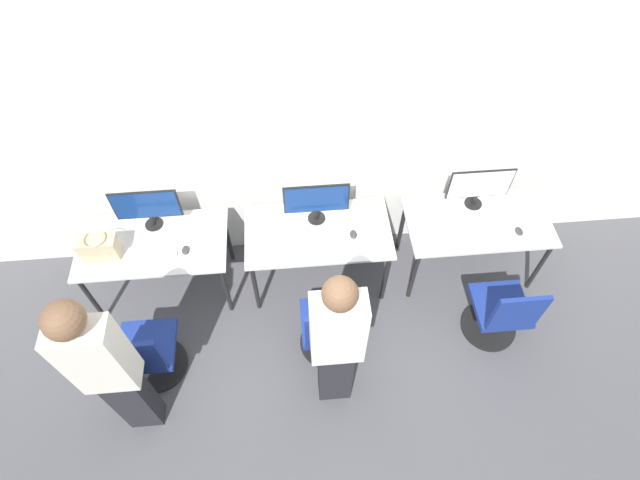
# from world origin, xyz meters

# --- Properties ---
(ground_plane) EXTENTS (20.00, 20.00, 0.00)m
(ground_plane) POSITION_xyz_m (0.00, 0.00, 0.00)
(ground_plane) COLOR #4C4C51
(wall_back) EXTENTS (12.00, 0.05, 2.80)m
(wall_back) POSITION_xyz_m (0.00, 0.79, 1.40)
(wall_back) COLOR silver
(wall_back) RESTS_ON ground_plane
(desk_left) EXTENTS (1.23, 0.66, 0.70)m
(desk_left) POSITION_xyz_m (-1.38, 0.33, 0.63)
(desk_left) COLOR silver
(desk_left) RESTS_ON ground_plane
(monitor_left) EXTENTS (0.54, 0.15, 0.41)m
(monitor_left) POSITION_xyz_m (-1.38, 0.53, 0.94)
(monitor_left) COLOR black
(monitor_left) RESTS_ON desk_left
(keyboard_left) EXTENTS (0.44, 0.14, 0.02)m
(keyboard_left) POSITION_xyz_m (-1.38, 0.22, 0.71)
(keyboard_left) COLOR silver
(keyboard_left) RESTS_ON desk_left
(mouse_left) EXTENTS (0.06, 0.09, 0.03)m
(mouse_left) POSITION_xyz_m (-1.10, 0.22, 0.72)
(mouse_left) COLOR #333333
(mouse_left) RESTS_ON desk_left
(office_chair_left) EXTENTS (0.48, 0.48, 0.86)m
(office_chair_left) POSITION_xyz_m (-1.42, -0.50, 0.34)
(office_chair_left) COLOR black
(office_chair_left) RESTS_ON ground_plane
(person_left) EXTENTS (0.36, 0.23, 1.78)m
(person_left) POSITION_xyz_m (-1.46, -0.87, 0.98)
(person_left) COLOR #232328
(person_left) RESTS_ON ground_plane
(desk_center) EXTENTS (1.23, 0.66, 0.70)m
(desk_center) POSITION_xyz_m (0.00, 0.33, 0.63)
(desk_center) COLOR silver
(desk_center) RESTS_ON ground_plane
(monitor_center) EXTENTS (0.54, 0.15, 0.41)m
(monitor_center) POSITION_xyz_m (0.00, 0.47, 0.94)
(monitor_center) COLOR black
(monitor_center) RESTS_ON desk_center
(keyboard_center) EXTENTS (0.44, 0.14, 0.02)m
(keyboard_center) POSITION_xyz_m (0.00, 0.25, 0.71)
(keyboard_center) COLOR silver
(keyboard_center) RESTS_ON desk_center
(mouse_center) EXTENTS (0.06, 0.09, 0.03)m
(mouse_center) POSITION_xyz_m (0.29, 0.27, 0.72)
(mouse_center) COLOR #333333
(mouse_center) RESTS_ON desk_center
(office_chair_center) EXTENTS (0.48, 0.48, 0.86)m
(office_chair_center) POSITION_xyz_m (0.02, -0.41, 0.34)
(office_chair_center) COLOR black
(office_chair_center) RESTS_ON ground_plane
(person_center) EXTENTS (0.36, 0.22, 1.67)m
(person_center) POSITION_xyz_m (0.04, -0.78, 0.92)
(person_center) COLOR #232328
(person_center) RESTS_ON ground_plane
(desk_right) EXTENTS (1.23, 0.66, 0.70)m
(desk_right) POSITION_xyz_m (1.38, 0.33, 0.63)
(desk_right) COLOR silver
(desk_right) RESTS_ON ground_plane
(monitor_right) EXTENTS (0.54, 0.15, 0.41)m
(monitor_right) POSITION_xyz_m (1.38, 0.52, 0.94)
(monitor_right) COLOR black
(monitor_right) RESTS_ON desk_right
(keyboard_right) EXTENTS (0.44, 0.14, 0.02)m
(keyboard_right) POSITION_xyz_m (1.38, 0.18, 0.71)
(keyboard_right) COLOR silver
(keyboard_right) RESTS_ON desk_right
(mouse_right) EXTENTS (0.06, 0.09, 0.03)m
(mouse_right) POSITION_xyz_m (1.68, 0.18, 0.72)
(mouse_right) COLOR #333333
(mouse_right) RESTS_ON desk_right
(office_chair_right) EXTENTS (0.48, 0.48, 0.86)m
(office_chair_right) POSITION_xyz_m (1.46, -0.39, 0.34)
(office_chair_right) COLOR black
(office_chair_right) RESTS_ON ground_plane
(handbag) EXTENTS (0.30, 0.18, 0.25)m
(handbag) POSITION_xyz_m (-1.75, 0.23, 0.82)
(handbag) COLOR tan
(handbag) RESTS_ON desk_left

